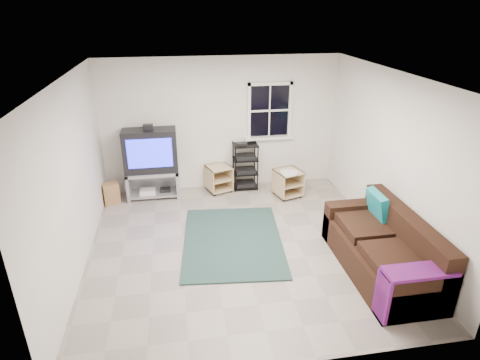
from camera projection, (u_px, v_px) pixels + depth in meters
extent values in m
plane|color=gray|center=(241.00, 246.00, 6.26)|extent=(4.60, 4.60, 0.00)
plane|color=white|center=(241.00, 77.00, 5.20)|extent=(4.60, 4.60, 0.00)
plane|color=silver|center=(221.00, 125.00, 7.80)|extent=(4.60, 0.00, 4.60)
plane|color=silver|center=(282.00, 263.00, 3.66)|extent=(4.60, 0.00, 4.60)
plane|color=silver|center=(72.00, 180.00, 5.39)|extent=(0.00, 4.60, 4.60)
plane|color=silver|center=(390.00, 160.00, 6.07)|extent=(0.00, 4.60, 4.60)
cube|color=black|center=(269.00, 110.00, 7.83)|extent=(0.80, 0.01, 1.02)
cube|color=silver|center=(270.00, 84.00, 7.60)|extent=(0.88, 0.06, 0.06)
cube|color=silver|center=(269.00, 138.00, 8.02)|extent=(0.98, 0.14, 0.05)
cube|color=silver|center=(249.00, 112.00, 7.75)|extent=(0.06, 0.06, 1.10)
cube|color=silver|center=(290.00, 110.00, 7.87)|extent=(0.06, 0.06, 1.10)
cube|color=silver|center=(270.00, 111.00, 7.82)|extent=(0.78, 0.04, 0.04)
cube|color=#9898A0|center=(152.00, 172.00, 7.67)|extent=(0.99, 0.49, 0.06)
cube|color=#9898A0|center=(129.00, 185.00, 7.70)|extent=(0.06, 0.49, 0.54)
cube|color=#9898A0|center=(178.00, 182.00, 7.84)|extent=(0.06, 0.49, 0.54)
cube|color=#9898A0|center=(154.00, 193.00, 7.85)|extent=(0.87, 0.45, 0.04)
cube|color=#9898A0|center=(154.00, 179.00, 7.97)|extent=(0.99, 0.04, 0.54)
cube|color=silver|center=(148.00, 191.00, 7.77)|extent=(0.30, 0.24, 0.08)
cube|color=black|center=(165.00, 190.00, 7.86)|extent=(0.20, 0.18, 0.06)
cube|color=black|center=(150.00, 150.00, 7.49)|extent=(0.99, 0.41, 0.81)
cube|color=#1C22EF|center=(150.00, 153.00, 7.29)|extent=(0.81, 0.01, 0.55)
cube|color=black|center=(148.00, 127.00, 7.31)|extent=(0.18, 0.13, 0.10)
cylinder|color=black|center=(235.00, 170.00, 7.85)|extent=(0.02, 0.02, 0.97)
cylinder|color=black|center=(258.00, 168.00, 7.92)|extent=(0.02, 0.02, 0.97)
cylinder|color=black|center=(233.00, 164.00, 8.13)|extent=(0.02, 0.02, 0.97)
cylinder|color=black|center=(255.00, 162.00, 8.20)|extent=(0.02, 0.02, 0.97)
cube|color=black|center=(245.00, 186.00, 8.20)|extent=(0.48, 0.35, 0.02)
cube|color=black|center=(245.00, 184.00, 8.18)|extent=(0.38, 0.28, 0.08)
cube|color=black|center=(245.00, 173.00, 8.08)|extent=(0.48, 0.35, 0.02)
cube|color=black|center=(245.00, 170.00, 8.06)|extent=(0.38, 0.28, 0.08)
cube|color=black|center=(245.00, 159.00, 7.96)|extent=(0.48, 0.35, 0.02)
cube|color=black|center=(245.00, 157.00, 7.94)|extent=(0.38, 0.28, 0.08)
cube|color=black|center=(245.00, 145.00, 7.85)|extent=(0.48, 0.35, 0.02)
cube|color=tan|center=(219.00, 167.00, 7.89)|extent=(0.56, 0.56, 0.02)
cube|color=tan|center=(219.00, 188.00, 8.08)|extent=(0.56, 0.56, 0.02)
cube|color=tan|center=(209.00, 180.00, 7.89)|extent=(0.16, 0.43, 0.48)
cube|color=tan|center=(228.00, 176.00, 8.08)|extent=(0.16, 0.43, 0.48)
cube|color=tan|center=(214.00, 174.00, 8.15)|extent=(0.39, 0.15, 0.48)
cube|color=tan|center=(219.00, 179.00, 7.99)|extent=(0.52, 0.53, 0.02)
cylinder|color=black|center=(215.00, 195.00, 7.87)|extent=(0.04, 0.04, 0.04)
cylinder|color=black|center=(223.00, 185.00, 8.31)|extent=(0.04, 0.04, 0.04)
cube|color=tan|center=(289.00, 172.00, 7.69)|extent=(0.58, 0.58, 0.02)
cube|color=tan|center=(287.00, 193.00, 7.87)|extent=(0.58, 0.58, 0.02)
cube|color=tan|center=(278.00, 184.00, 7.69)|extent=(0.15, 0.46, 0.47)
cube|color=tan|center=(298.00, 180.00, 7.87)|extent=(0.15, 0.46, 0.47)
cube|color=tan|center=(282.00, 178.00, 7.96)|extent=(0.42, 0.14, 0.47)
cube|color=tan|center=(288.00, 183.00, 7.79)|extent=(0.54, 0.55, 0.02)
cylinder|color=black|center=(284.00, 200.00, 7.66)|extent=(0.05, 0.05, 0.05)
cylinder|color=black|center=(290.00, 189.00, 8.11)|extent=(0.05, 0.05, 0.05)
cylinder|color=silver|center=(289.00, 173.00, 7.58)|extent=(0.33, 0.33, 0.02)
cube|color=black|center=(379.00, 258.00, 5.59)|extent=(0.92, 2.04, 0.43)
cube|color=black|center=(407.00, 229.00, 5.47)|extent=(0.24, 2.04, 0.44)
cube|color=black|center=(353.00, 220.00, 6.36)|extent=(0.92, 0.24, 0.63)
cube|color=black|center=(417.00, 294.00, 4.74)|extent=(0.92, 0.24, 0.63)
cube|color=black|center=(392.00, 259.00, 5.10)|extent=(0.61, 0.73, 0.13)
cube|color=black|center=(363.00, 226.00, 5.84)|extent=(0.61, 0.73, 0.13)
cube|color=teal|center=(378.00, 206.00, 5.92)|extent=(0.20, 0.49, 0.42)
cube|color=#0E199B|center=(420.00, 271.00, 4.60)|extent=(0.84, 0.31, 0.04)
cube|color=#0E199B|center=(382.00, 297.00, 4.67)|extent=(0.04, 0.31, 0.59)
cube|color=black|center=(233.00, 240.00, 6.38)|extent=(1.73, 2.25, 0.02)
cube|color=#9A6E45|center=(111.00, 194.00, 7.50)|extent=(0.33, 0.27, 0.41)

